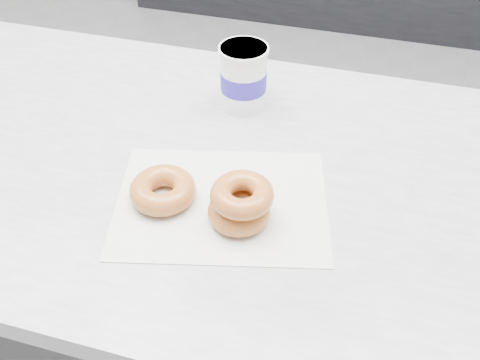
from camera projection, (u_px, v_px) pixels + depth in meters
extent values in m
plane|color=gray|center=(244.00, 241.00, 1.99)|extent=(5.00, 5.00, 0.00)
cube|color=#333335|center=(178.00, 306.00, 1.28)|extent=(3.00, 0.70, 0.86)
cube|color=#BDBDC1|center=(158.00, 162.00, 0.97)|extent=(3.06, 0.76, 0.04)
cube|color=silver|center=(222.00, 202.00, 0.87)|extent=(0.39, 0.33, 0.00)
torus|color=#BD6934|center=(163.00, 190.00, 0.86)|extent=(0.14, 0.14, 0.04)
torus|color=#BD6934|center=(239.00, 211.00, 0.83)|extent=(0.10, 0.10, 0.03)
torus|color=#BD6934|center=(242.00, 195.00, 0.80)|extent=(0.14, 0.14, 0.03)
cylinder|color=white|center=(244.00, 77.00, 1.03)|extent=(0.10, 0.10, 0.13)
cylinder|color=white|center=(244.00, 49.00, 0.99)|extent=(0.10, 0.10, 0.01)
cylinder|color=#2B1C9C|center=(244.00, 80.00, 1.03)|extent=(0.10, 0.10, 0.04)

